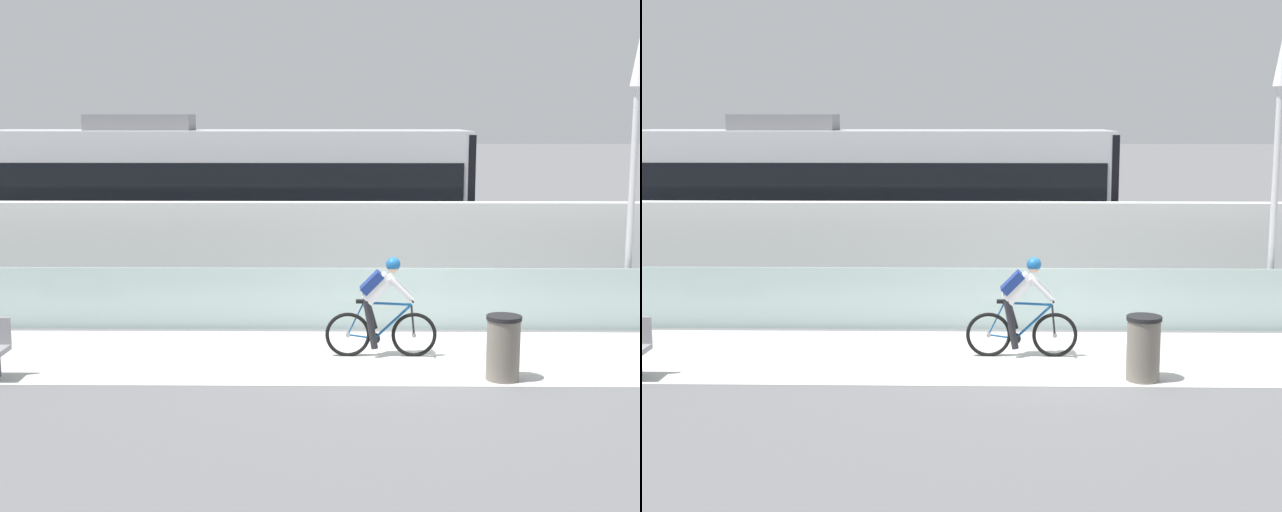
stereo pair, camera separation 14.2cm
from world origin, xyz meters
TOP-DOWN VIEW (x-y plane):
  - ground_plane at (0.00, 0.00)m, footprint 200.00×200.00m
  - bike_path_deck at (0.00, 0.00)m, footprint 32.00×3.20m
  - glass_parapet at (0.00, 1.85)m, footprint 32.00×0.05m
  - concrete_barrier_wall at (0.00, 3.65)m, footprint 32.00×0.36m
  - tram_rail_near at (0.00, 6.13)m, footprint 32.00×0.08m
  - tram_rail_far at (0.00, 7.57)m, footprint 32.00×0.08m
  - tram at (-3.63, 6.85)m, footprint 11.06×2.54m
  - cyclist_on_bike at (-0.42, -0.00)m, footprint 1.77×0.58m
  - lamp_post_antenna at (4.16, 2.15)m, footprint 0.28×0.28m
  - trash_bin at (1.29, -1.25)m, footprint 0.51×0.51m

SIDE VIEW (x-z plane):
  - ground_plane at x=0.00m, z-range 0.00..0.00m
  - tram_rail_near at x=0.00m, z-range 0.00..0.01m
  - tram_rail_far at x=0.00m, z-range 0.00..0.01m
  - bike_path_deck at x=0.00m, z-range 0.00..0.01m
  - trash_bin at x=1.29m, z-range 0.00..0.96m
  - glass_parapet at x=0.00m, z-range 0.00..1.11m
  - cyclist_on_bike at x=-0.42m, z-range -0.01..1.60m
  - concrete_barrier_wall at x=0.00m, z-range 0.00..2.11m
  - tram at x=-3.63m, z-range -0.01..3.80m
  - lamp_post_antenna at x=4.16m, z-range 0.69..5.89m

